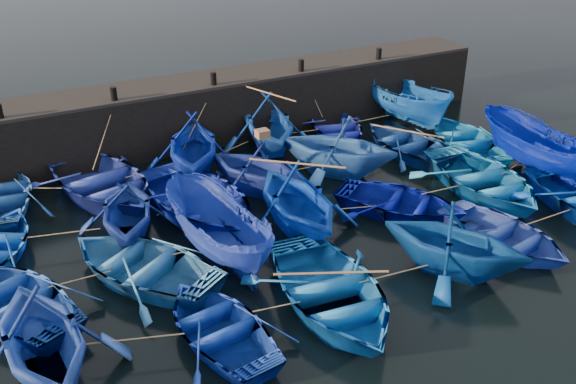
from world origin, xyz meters
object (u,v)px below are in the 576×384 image
boat_8 (199,200)px  boat_13 (13,299)px  boat_20 (40,336)px  wooden_crate (262,134)px  boat_0 (0,195)px

boat_8 → boat_13: size_ratio=1.24×
boat_20 → wooden_crate: size_ratio=10.09×
boat_8 → wooden_crate: wooden_crate is taller
boat_20 → boat_8: bearing=38.8°
boat_0 → wooden_crate: size_ratio=11.02×
boat_8 → boat_13: boat_8 is taller
wooden_crate → boat_0: bearing=160.6°
boat_8 → boat_0: bearing=138.2°
boat_0 → boat_20: (0.02, -9.11, 0.66)m
boat_13 → wooden_crate: wooden_crate is taller
boat_0 → boat_13: size_ratio=1.02×
boat_13 → wooden_crate: size_ratio=10.76×
boat_8 → boat_13: bearing=-165.8°
boat_0 → boat_8: 6.89m
boat_0 → boat_8: (5.83, -3.67, 0.11)m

